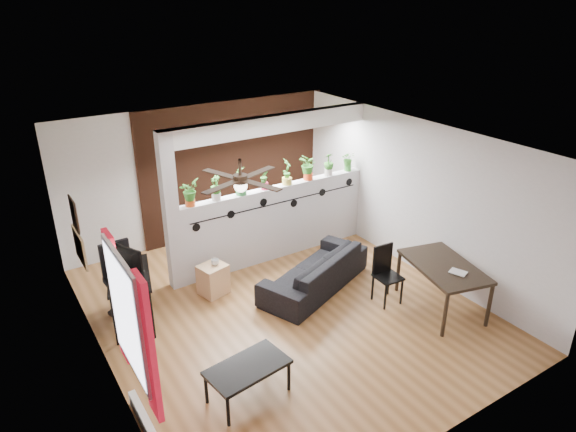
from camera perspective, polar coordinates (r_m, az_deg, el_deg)
The scene contains 29 objects.
room_shell at distance 7.33m, azimuth -0.57°, elevation -1.76°, with size 6.30×7.10×2.90m.
partition_wall at distance 9.14m, azimuth -1.30°, elevation -0.68°, with size 3.60×0.18×1.35m, color #BCBCC1.
ceiling_header at distance 8.55m, azimuth -1.42°, elevation 10.20°, with size 3.60×0.18×0.30m, color silver.
pier_column at distance 8.14m, azimuth -12.89°, elevation 0.31°, with size 0.22×0.20×2.60m, color #BCBCC1.
brick_panel at distance 10.11m, azimuth -5.71°, elevation 5.48°, with size 3.90×0.05×2.60m, color brown.
vine_decal at distance 8.90m, azimuth -1.01°, elevation 1.47°, with size 3.31×0.01×0.30m.
window_assembly at distance 5.40m, azimuth -17.32°, elevation -10.71°, with size 0.09×1.30×1.55m.
baseboard_heater at distance 6.29m, azimuth -15.49°, elevation -21.41°, with size 0.08×1.00×0.18m, color silver.
corkboard at distance 7.32m, azimuth -22.13°, elevation -3.27°, with size 0.03×0.60×0.45m, color #A27E4E.
framed_art at distance 7.08m, azimuth -22.68°, elevation 0.17°, with size 0.03×0.34×0.44m.
ceiling_fan at distance 6.33m, azimuth -5.31°, elevation 3.84°, with size 1.19×1.19×0.43m.
potted_plant_0 at distance 8.14m, azimuth -10.91°, elevation 2.63°, with size 0.29×0.29×0.44m.
potted_plant_1 at distance 8.31m, azimuth -8.03°, elevation 3.19°, with size 0.20×0.24×0.41m.
potted_plant_2 at distance 8.48m, azimuth -5.28°, elevation 4.01°, with size 0.32×0.33×0.48m.
potted_plant_3 at distance 8.70m, azimuth -2.63°, elevation 4.20°, with size 0.19×0.16×0.37m.
potted_plant_4 at distance 8.90m, azimuth -0.11°, elevation 5.04°, with size 0.31×0.31×0.47m.
potted_plant_5 at distance 9.14m, azimuth 2.28°, elevation 5.52°, with size 0.21×0.25×0.46m.
potted_plant_6 at distance 9.40m, azimuth 4.55°, elevation 5.84°, with size 0.23×0.19×0.42m.
potted_plant_7 at distance 9.68m, azimuth 6.70°, elevation 6.14°, with size 0.23×0.22×0.37m.
sofa at distance 8.36m, azimuth 2.99°, elevation -6.14°, with size 2.00×0.79×0.59m, color black.
cube_shelf at distance 8.30m, azimuth -8.31°, elevation -6.98°, with size 0.41×0.36×0.50m, color tan.
cup at distance 8.17m, azimuth -8.11°, elevation -5.09°, with size 0.12×0.12×0.10m, color gray.
computer_desk at distance 7.67m, azimuth -17.25°, elevation -6.65°, with size 0.84×1.21×0.79m.
monitor at distance 7.71m, azimuth -17.72°, elevation -5.05°, with size 0.06×0.34×0.19m, color black.
office_chair at distance 8.05m, azimuth -17.96°, elevation -7.16°, with size 0.57×0.57×1.09m.
dining_table at distance 8.01m, azimuth 16.91°, elevation -5.72°, with size 1.12×1.51×0.74m.
book at distance 7.73m, azimuth 18.15°, elevation -6.23°, with size 0.17×0.23×0.02m, color gray.
folding_chair at distance 8.05m, azimuth 10.74°, elevation -5.78°, with size 0.40×0.40×0.92m.
coffee_table at distance 6.29m, azimuth -4.50°, elevation -16.61°, with size 1.02×0.66×0.45m.
Camera 1 is at (-3.50, -5.60, 4.48)m, focal length 32.00 mm.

